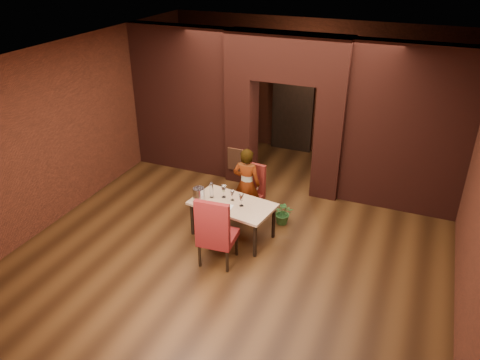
# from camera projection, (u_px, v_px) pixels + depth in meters

# --- Properties ---
(floor) EXTENTS (8.00, 8.00, 0.00)m
(floor) POSITION_uv_depth(u_px,v_px,m) (248.00, 232.00, 8.54)
(floor) COLOR #412510
(floor) RESTS_ON ground
(ceiling) EXTENTS (7.00, 8.00, 0.04)m
(ceiling) POSITION_uv_depth(u_px,v_px,m) (250.00, 55.00, 7.06)
(ceiling) COLOR silver
(ceiling) RESTS_ON ground
(wall_back) EXTENTS (7.00, 0.04, 3.20)m
(wall_back) POSITION_uv_depth(u_px,v_px,m) (311.00, 88.00, 11.08)
(wall_back) COLOR #602514
(wall_back) RESTS_ON ground
(wall_front) EXTENTS (7.00, 0.04, 3.20)m
(wall_front) POSITION_uv_depth(u_px,v_px,m) (96.00, 306.00, 4.52)
(wall_front) COLOR #602514
(wall_front) RESTS_ON ground
(wall_left) EXTENTS (0.04, 8.00, 3.20)m
(wall_left) POSITION_uv_depth(u_px,v_px,m) (80.00, 123.00, 9.00)
(wall_left) COLOR #602514
(wall_left) RESTS_ON ground
(wall_right) EXTENTS (0.04, 8.00, 3.20)m
(wall_right) POSITION_uv_depth(u_px,v_px,m) (479.00, 190.00, 6.61)
(wall_right) COLOR #602514
(wall_right) RESTS_ON ground
(pillar_left) EXTENTS (0.55, 0.55, 2.30)m
(pillar_left) POSITION_uv_depth(u_px,v_px,m) (242.00, 129.00, 9.97)
(pillar_left) COLOR maroon
(pillar_left) RESTS_ON ground
(pillar_right) EXTENTS (0.55, 0.55, 2.30)m
(pillar_right) POSITION_uv_depth(u_px,v_px,m) (330.00, 142.00, 9.32)
(pillar_right) COLOR maroon
(pillar_right) RESTS_ON ground
(lintel) EXTENTS (2.45, 0.55, 0.90)m
(lintel) POSITION_uv_depth(u_px,v_px,m) (288.00, 57.00, 8.91)
(lintel) COLOR maroon
(lintel) RESTS_ON ground
(wing_wall_left) EXTENTS (2.28, 0.35, 3.20)m
(wing_wall_left) POSITION_uv_depth(u_px,v_px,m) (182.00, 101.00, 10.25)
(wing_wall_left) COLOR maroon
(wing_wall_left) RESTS_ON ground
(wing_wall_right) EXTENTS (2.28, 0.35, 3.20)m
(wing_wall_right) POSITION_uv_depth(u_px,v_px,m) (407.00, 131.00, 8.63)
(wing_wall_right) COLOR maroon
(wing_wall_right) RESTS_ON ground
(vent_panel) EXTENTS (0.40, 0.03, 0.50)m
(vent_panel) POSITION_uv_depth(u_px,v_px,m) (237.00, 160.00, 10.01)
(vent_panel) COLOR brown
(vent_panel) RESTS_ON ground
(rear_door) EXTENTS (0.90, 0.08, 2.10)m
(rear_door) POSITION_uv_depth(u_px,v_px,m) (293.00, 109.00, 11.42)
(rear_door) COLOR black
(rear_door) RESTS_ON ground
(rear_door_frame) EXTENTS (1.02, 0.04, 2.22)m
(rear_door_frame) POSITION_uv_depth(u_px,v_px,m) (292.00, 110.00, 11.39)
(rear_door_frame) COLOR black
(rear_door_frame) RESTS_ON ground
(dining_table) EXTENTS (1.54, 1.01, 0.67)m
(dining_table) POSITION_uv_depth(u_px,v_px,m) (233.00, 220.00, 8.28)
(dining_table) COLOR tan
(dining_table) RESTS_ON ground
(chair_far) EXTENTS (0.52, 0.52, 1.02)m
(chair_far) POSITION_uv_depth(u_px,v_px,m) (249.00, 192.00, 8.81)
(chair_far) COLOR maroon
(chair_far) RESTS_ON ground
(chair_near) EXTENTS (0.61, 0.61, 1.24)m
(chair_near) POSITION_uv_depth(u_px,v_px,m) (218.00, 229.00, 7.50)
(chair_near) COLOR maroon
(chair_near) RESTS_ON ground
(person_seated) EXTENTS (0.54, 0.37, 1.43)m
(person_seated) POSITION_uv_depth(u_px,v_px,m) (247.00, 184.00, 8.67)
(person_seated) COLOR beige
(person_seated) RESTS_ON ground
(wine_glass_a) EXTENTS (0.09, 0.09, 0.23)m
(wine_glass_a) POSITION_uv_depth(u_px,v_px,m) (224.00, 191.00, 8.26)
(wine_glass_a) COLOR white
(wine_glass_a) RESTS_ON dining_table
(wine_glass_b) EXTENTS (0.08, 0.08, 0.18)m
(wine_glass_b) POSITION_uv_depth(u_px,v_px,m) (232.00, 195.00, 8.18)
(wine_glass_b) COLOR white
(wine_glass_b) RESTS_ON dining_table
(wine_glass_c) EXTENTS (0.09, 0.09, 0.23)m
(wine_glass_c) POSITION_uv_depth(u_px,v_px,m) (241.00, 200.00, 7.99)
(wine_glass_c) COLOR silver
(wine_glass_c) RESTS_ON dining_table
(tasting_sheet) EXTENTS (0.32, 0.24, 0.00)m
(tasting_sheet) POSITION_uv_depth(u_px,v_px,m) (223.00, 207.00, 8.01)
(tasting_sheet) COLOR white
(tasting_sheet) RESTS_ON dining_table
(wine_bucket) EXTENTS (0.20, 0.20, 0.25)m
(wine_bucket) POSITION_uv_depth(u_px,v_px,m) (199.00, 195.00, 8.14)
(wine_bucket) COLOR #B6B6BD
(wine_bucket) RESTS_ON dining_table
(water_bottle) EXTENTS (0.07, 0.07, 0.29)m
(water_bottle) POSITION_uv_depth(u_px,v_px,m) (211.00, 190.00, 8.25)
(water_bottle) COLOR white
(water_bottle) RESTS_ON dining_table
(potted_plant) EXTENTS (0.43, 0.37, 0.46)m
(potted_plant) POSITION_uv_depth(u_px,v_px,m) (283.00, 213.00, 8.69)
(potted_plant) COLOR #31642A
(potted_plant) RESTS_ON ground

